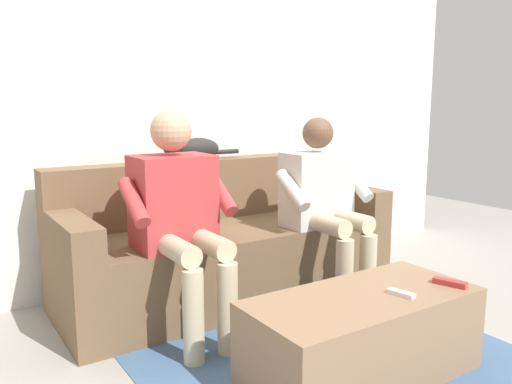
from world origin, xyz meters
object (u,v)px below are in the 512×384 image
at_px(couch, 225,247).
at_px(cat_on_backrest, 192,148).
at_px(person_left_seated, 324,198).
at_px(remote_red, 450,283).
at_px(person_right_seated, 179,209).
at_px(remote_white, 401,293).
at_px(coffee_table, 362,337).

bearing_deg(couch, cat_on_backrest, -69.57).
bearing_deg(person_left_seated, cat_on_backrest, -48.31).
bearing_deg(person_left_seated, remote_red, 86.57).
height_order(couch, remote_red, couch).
relative_size(person_right_seated, cat_on_backrest, 2.19).
xyz_separation_m(cat_on_backrest, remote_white, (-0.22, 1.53, -0.52)).
relative_size(cat_on_backrest, remote_red, 3.64).
xyz_separation_m(person_left_seated, remote_red, (0.06, 0.94, -0.24)).
bearing_deg(couch, coffee_table, 90.00).
relative_size(couch, person_left_seated, 1.84).
xyz_separation_m(couch, cat_on_backrest, (0.09, -0.24, 0.60)).
bearing_deg(person_left_seated, remote_white, 69.48).
distance_m(remote_red, remote_white, 0.28).
bearing_deg(person_left_seated, person_right_seated, -1.78).
distance_m(person_left_seated, remote_red, 0.97).
height_order(coffee_table, cat_on_backrest, cat_on_backrest).
height_order(coffee_table, person_right_seated, person_right_seated).
relative_size(couch, remote_red, 13.96).
bearing_deg(coffee_table, person_right_seated, -60.84).
bearing_deg(remote_red, coffee_table, -125.91).
bearing_deg(coffee_table, remote_white, 144.58).
relative_size(remote_red, remote_white, 1.21).
bearing_deg(remote_red, person_left_seated, 157.80).
bearing_deg(remote_red, cat_on_backrest, 179.05).
relative_size(coffee_table, remote_red, 7.13).
xyz_separation_m(coffee_table, cat_on_backrest, (0.09, -1.44, 0.72)).
height_order(cat_on_backrest, remote_red, cat_on_backrest).
distance_m(person_right_seated, cat_on_backrest, 0.75).
height_order(couch, remote_white, couch).
bearing_deg(person_left_seated, couch, -39.34).
bearing_deg(coffee_table, couch, -90.00).
xyz_separation_m(person_left_seated, remote_white, (0.34, 0.90, -0.24)).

